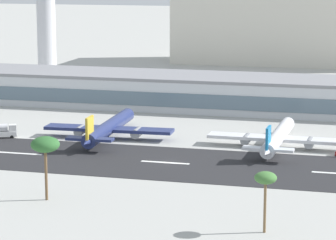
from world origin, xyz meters
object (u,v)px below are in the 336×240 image
(airliner_blue_tail_gate_1, at_px, (277,138))
(service_fuel_truck_0, at_px, (1,131))
(palm_tree_0, at_px, (266,180))
(palm_tree_1, at_px, (45,145))
(airliner_gold_tail_gate_0, at_px, (108,129))
(control_tower, at_px, (46,9))
(distant_hotel_block, at_px, (291,22))
(terminal_building, at_px, (225,93))

(airliner_blue_tail_gate_1, distance_m, service_fuel_truck_0, 75.47)
(airliner_blue_tail_gate_1, bearing_deg, palm_tree_0, -173.43)
(palm_tree_0, bearing_deg, palm_tree_1, 168.66)
(airliner_gold_tail_gate_0, xyz_separation_m, service_fuel_truck_0, (-28.90, -6.19, -0.90))
(service_fuel_truck_0, distance_m, palm_tree_0, 102.75)
(control_tower, height_order, airliner_blue_tail_gate_1, control_tower)
(palm_tree_1, bearing_deg, control_tower, 112.86)
(control_tower, relative_size, palm_tree_0, 4.05)
(airliner_gold_tail_gate_0, bearing_deg, distant_hotel_block, -11.36)
(airliner_gold_tail_gate_0, relative_size, service_fuel_truck_0, 4.99)
(airliner_gold_tail_gate_0, xyz_separation_m, airliner_blue_tail_gate_1, (46.30, 0.06, -0.14))
(service_fuel_truck_0, bearing_deg, palm_tree_0, -61.93)
(palm_tree_1, bearing_deg, distant_hotel_block, 84.86)
(control_tower, xyz_separation_m, palm_tree_0, (112.51, -167.33, -19.36))
(control_tower, relative_size, distant_hotel_block, 0.41)
(terminal_building, distance_m, service_fuel_truck_0, 79.00)
(airliner_gold_tail_gate_0, height_order, palm_tree_1, palm_tree_1)
(airliner_gold_tail_gate_0, height_order, airliner_blue_tail_gate_1, airliner_gold_tail_gate_0)
(airliner_blue_tail_gate_1, xyz_separation_m, palm_tree_0, (6.49, -68.09, 6.98))
(airliner_gold_tail_gate_0, distance_m, palm_tree_0, 86.38)
(distant_hotel_block, xyz_separation_m, palm_tree_1, (-21.76, -242.12, -8.33))
(distant_hotel_block, relative_size, palm_tree_1, 8.31)
(service_fuel_truck_0, height_order, palm_tree_0, palm_tree_0)
(airliner_gold_tail_gate_0, height_order, palm_tree_0, palm_tree_0)
(airliner_gold_tail_gate_0, bearing_deg, palm_tree_1, -175.68)
(control_tower, distance_m, airliner_gold_tail_gate_0, 118.80)
(terminal_building, height_order, palm_tree_0, palm_tree_0)
(service_fuel_truck_0, height_order, palm_tree_1, palm_tree_1)
(airliner_gold_tail_gate_0, bearing_deg, palm_tree_0, -144.63)
(terminal_building, height_order, control_tower, control_tower)
(control_tower, bearing_deg, airliner_blue_tail_gate_1, -43.11)
(terminal_building, distance_m, palm_tree_1, 114.00)
(distant_hotel_block, height_order, service_fuel_truck_0, distant_hotel_block)
(palm_tree_0, xyz_separation_m, palm_tree_1, (-45.82, 9.19, 1.61))
(terminal_building, relative_size, palm_tree_0, 16.37)
(terminal_building, height_order, airliner_gold_tail_gate_0, terminal_building)
(airliner_gold_tail_gate_0, relative_size, palm_tree_0, 3.93)
(terminal_building, relative_size, control_tower, 4.04)
(control_tower, bearing_deg, terminal_building, -28.96)
(control_tower, height_order, palm_tree_0, control_tower)
(terminal_building, bearing_deg, distant_hotel_block, 87.08)
(airliner_gold_tail_gate_0, bearing_deg, airliner_blue_tail_gate_1, -92.37)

